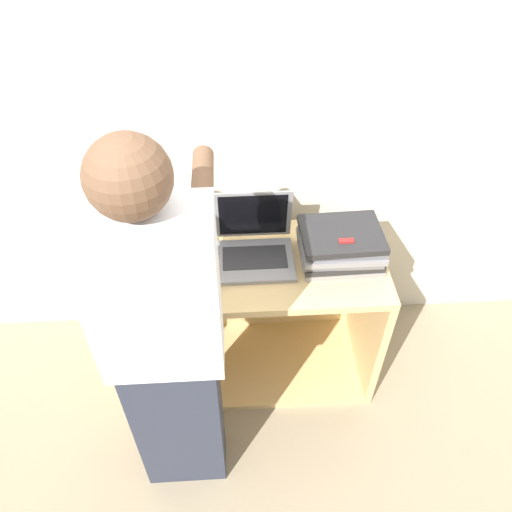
{
  "coord_description": "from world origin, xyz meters",
  "views": [
    {
      "loc": [
        -0.09,
        -1.25,
        2.3
      ],
      "look_at": [
        0.0,
        0.19,
        0.89
      ],
      "focal_mm": 35.0,
      "sensor_mm": 36.0,
      "label": 1
    }
  ],
  "objects_px": {
    "laptop_open": "(254,246)",
    "person": "(166,350)",
    "laptop_stack_right": "(341,245)",
    "laptop_stack_left": "(167,261)"
  },
  "relations": [
    {
      "from": "laptop_open",
      "to": "person",
      "type": "xyz_separation_m",
      "value": [
        -0.34,
        -0.55,
        0.03
      ]
    },
    {
      "from": "laptop_stack_right",
      "to": "laptop_open",
      "type": "bearing_deg",
      "value": 172.8
    },
    {
      "from": "laptop_stack_left",
      "to": "person",
      "type": "distance_m",
      "value": 0.5
    },
    {
      "from": "laptop_open",
      "to": "laptop_stack_left",
      "type": "height_order",
      "value": "laptop_open"
    },
    {
      "from": "laptop_stack_left",
      "to": "laptop_stack_right",
      "type": "bearing_deg",
      "value": 0.7
    },
    {
      "from": "laptop_stack_left",
      "to": "laptop_stack_right",
      "type": "distance_m",
      "value": 0.74
    },
    {
      "from": "laptop_open",
      "to": "person",
      "type": "distance_m",
      "value": 0.65
    },
    {
      "from": "laptop_open",
      "to": "laptop_stack_right",
      "type": "relative_size",
      "value": 0.95
    },
    {
      "from": "laptop_stack_left",
      "to": "laptop_stack_right",
      "type": "relative_size",
      "value": 0.99
    },
    {
      "from": "laptop_open",
      "to": "laptop_stack_right",
      "type": "distance_m",
      "value": 0.37
    }
  ]
}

